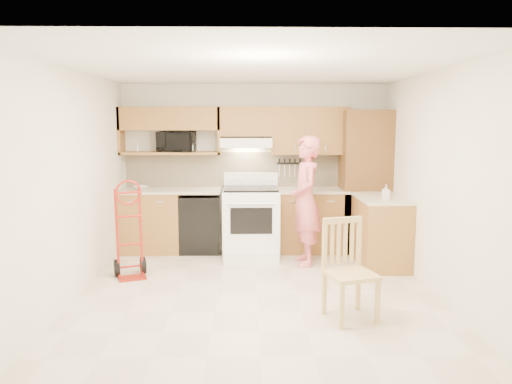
{
  "coord_description": "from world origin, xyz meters",
  "views": [
    {
      "loc": [
        -0.11,
        -5.37,
        1.93
      ],
      "look_at": [
        0.0,
        0.5,
        1.1
      ],
      "focal_mm": 34.78,
      "sensor_mm": 36.0,
      "label": 1
    }
  ],
  "objects_px": {
    "microwave": "(176,142)",
    "range": "(251,216)",
    "hand_truck": "(130,234)",
    "person": "(306,201)",
    "dining_chair": "(351,271)"
  },
  "relations": [
    {
      "from": "microwave",
      "to": "range",
      "type": "height_order",
      "value": "microwave"
    },
    {
      "from": "microwave",
      "to": "hand_truck",
      "type": "xyz_separation_m",
      "value": [
        -0.41,
        -1.41,
        -1.09
      ]
    },
    {
      "from": "microwave",
      "to": "range",
      "type": "bearing_deg",
      "value": -18.55
    },
    {
      "from": "microwave",
      "to": "range",
      "type": "xyz_separation_m",
      "value": [
        1.11,
        -0.47,
        -1.05
      ]
    },
    {
      "from": "person",
      "to": "hand_truck",
      "type": "bearing_deg",
      "value": -81.1
    },
    {
      "from": "microwave",
      "to": "range",
      "type": "relative_size",
      "value": 0.46
    },
    {
      "from": "hand_truck",
      "to": "person",
      "type": "bearing_deg",
      "value": -6.99
    },
    {
      "from": "person",
      "to": "dining_chair",
      "type": "bearing_deg",
      "value": 1.78
    },
    {
      "from": "range",
      "to": "dining_chair",
      "type": "bearing_deg",
      "value": -67.7
    },
    {
      "from": "microwave",
      "to": "hand_truck",
      "type": "distance_m",
      "value": 1.82
    },
    {
      "from": "microwave",
      "to": "range",
      "type": "distance_m",
      "value": 1.6
    },
    {
      "from": "hand_truck",
      "to": "dining_chair",
      "type": "xyz_separation_m",
      "value": [
        2.47,
        -1.39,
        -0.06
      ]
    },
    {
      "from": "microwave",
      "to": "person",
      "type": "bearing_deg",
      "value": -20.74
    },
    {
      "from": "microwave",
      "to": "dining_chair",
      "type": "relative_size",
      "value": 0.55
    },
    {
      "from": "range",
      "to": "person",
      "type": "height_order",
      "value": "person"
    }
  ]
}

